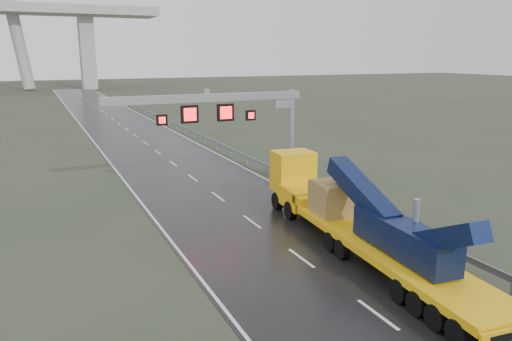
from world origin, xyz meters
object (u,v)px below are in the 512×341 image
heavy_haul_truck (345,211)px  striped_barrier (289,178)px  sign_gantry (234,113)px  exit_sign_pair (300,160)px

heavy_haul_truck → striped_barrier: bearing=80.9°
sign_gantry → exit_sign_pair: 6.35m
heavy_haul_truck → sign_gantry: bearing=99.3°
exit_sign_pair → striped_barrier: (-1.10, -0.32, -1.22)m
sign_gantry → striped_barrier: bearing=-19.2°
exit_sign_pair → striped_barrier: size_ratio=2.15×
heavy_haul_truck → striped_barrier: heavy_haul_truck is taller
striped_barrier → exit_sign_pair: bearing=-3.4°
sign_gantry → striped_barrier: (3.90, -1.36, -5.01)m
heavy_haul_truck → exit_sign_pair: bearing=76.4°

